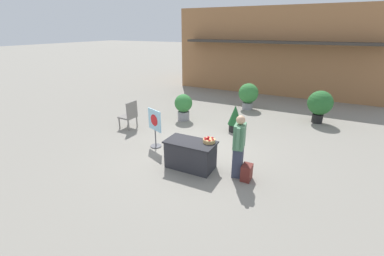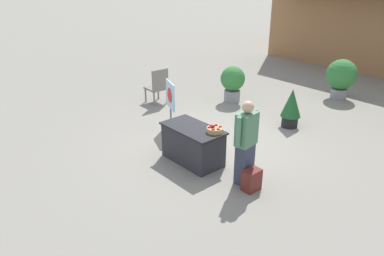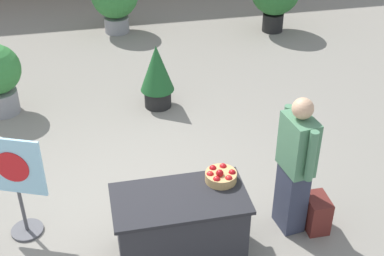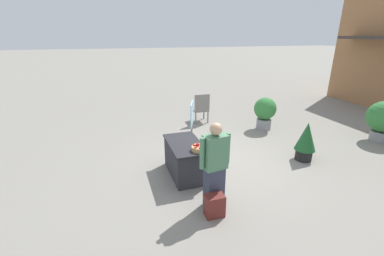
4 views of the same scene
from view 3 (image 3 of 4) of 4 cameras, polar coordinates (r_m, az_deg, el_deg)
name	(u,v)px [view 3 (image 3 of 4)]	position (r m, az deg, el deg)	size (l,w,h in m)	color
ground_plane	(139,203)	(6.55, -5.70, -7.98)	(120.00, 120.00, 0.00)	gray
display_table	(180,226)	(5.66, -1.28, -10.39)	(1.37, 0.74, 0.79)	#2D2D33
apple_basket	(221,176)	(5.57, 3.09, -5.12)	(0.33, 0.33, 0.16)	tan
person_visitor	(295,165)	(5.80, 10.97, -3.92)	(0.32, 0.61, 1.67)	#33384C
backpack	(316,213)	(6.23, 13.10, -8.82)	(0.24, 0.34, 0.42)	maroon
poster_board	(16,182)	(5.99, -18.23, -5.49)	(0.63, 0.36, 1.27)	#4C4C51
potted_plant_far_left	(157,74)	(8.15, -3.77, 5.75)	(0.52, 0.52, 1.02)	black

